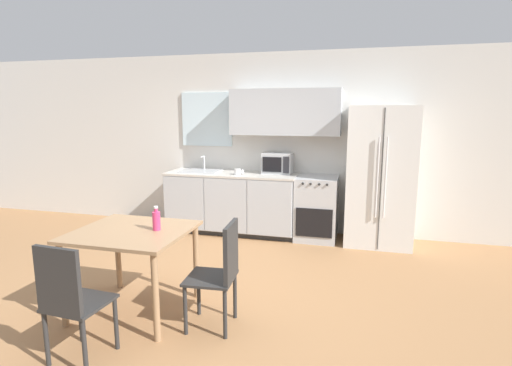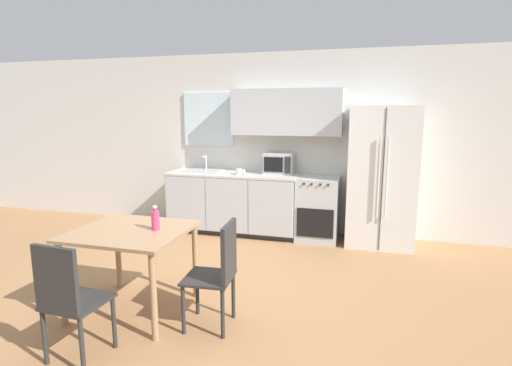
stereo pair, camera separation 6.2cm
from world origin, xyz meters
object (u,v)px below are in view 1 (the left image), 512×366
object	(u,v)px
microwave	(278,163)
dining_table	(132,242)
drink_bottle	(156,220)
dining_chair_side	(221,268)
dining_chair_near	(69,296)
coffee_mug	(238,172)
oven_range	(317,208)
refrigerator	(380,177)

from	to	relation	value
microwave	dining_table	bearing A→B (deg)	-105.86
drink_bottle	microwave	bearing A→B (deg)	78.21
drink_bottle	dining_chair_side	bearing A→B (deg)	-10.96
dining_table	dining_chair_side	size ratio (longest dim) A/B	1.08
dining_table	dining_chair_near	distance (m)	0.85
dining_chair_side	coffee_mug	bearing A→B (deg)	10.05
coffee_mug	dining_chair_near	distance (m)	3.32
coffee_mug	dining_table	world-z (taller)	coffee_mug
oven_range	drink_bottle	world-z (taller)	drink_bottle
oven_range	refrigerator	size ratio (longest dim) A/B	0.48
microwave	dining_chair_near	world-z (taller)	microwave
dining_chair_near	drink_bottle	world-z (taller)	drink_bottle
oven_range	coffee_mug	world-z (taller)	coffee_mug
microwave	dining_chair_side	world-z (taller)	microwave
dining_table	drink_bottle	size ratio (longest dim) A/B	4.53
oven_range	dining_chair_side	bearing A→B (deg)	-100.80
refrigerator	dining_table	world-z (taller)	refrigerator
refrigerator	coffee_mug	distance (m)	2.00
dining_table	drink_bottle	distance (m)	0.30
microwave	refrigerator	bearing A→B (deg)	-5.68
dining_chair_near	drink_bottle	bearing A→B (deg)	80.24
coffee_mug	dining_table	size ratio (longest dim) A/B	0.13
dining_chair_side	oven_range	bearing A→B (deg)	-14.90
oven_range	drink_bottle	distance (m)	2.81
dining_chair_near	dining_chair_side	xyz separation A→B (m)	(0.87, 0.77, 0.00)
refrigerator	microwave	xyz separation A→B (m)	(-1.46, 0.15, 0.11)
microwave	dining_chair_side	bearing A→B (deg)	-87.83
oven_range	microwave	world-z (taller)	microwave
refrigerator	dining_chair_near	bearing A→B (deg)	-123.16
coffee_mug	dining_chair_near	size ratio (longest dim) A/B	0.14
dining_chair_near	oven_range	bearing A→B (deg)	71.63
oven_range	dining_chair_near	size ratio (longest dim) A/B	0.98
dining_chair_side	drink_bottle	bearing A→B (deg)	74.94
dining_table	oven_range	bearing A→B (deg)	61.85
refrigerator	dining_chair_near	distance (m)	4.10
drink_bottle	refrigerator	bearing A→B (deg)	51.24
dining_chair_near	refrigerator	bearing A→B (deg)	60.39
dining_table	dining_chair_near	xyz separation A→B (m)	(0.00, -0.84, -0.13)
dining_table	dining_chair_side	xyz separation A→B (m)	(0.88, -0.07, -0.13)
microwave	drink_bottle	bearing A→B (deg)	-101.79
microwave	dining_table	xyz separation A→B (m)	(-0.77, -2.72, -0.40)
coffee_mug	dining_chair_side	xyz separation A→B (m)	(0.63, -2.51, -0.43)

